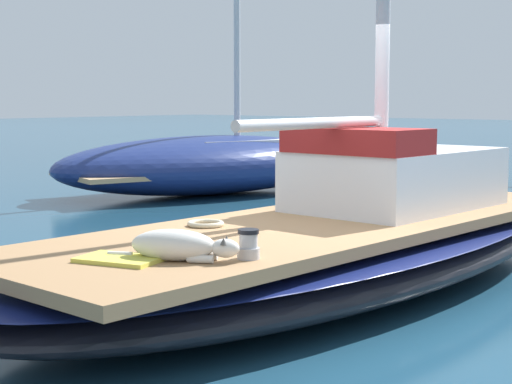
{
  "coord_description": "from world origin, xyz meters",
  "views": [
    {
      "loc": [
        4.27,
        -6.12,
        1.78
      ],
      "look_at": [
        0.0,
        -1.0,
        1.01
      ],
      "focal_mm": 57.06,
      "sensor_mm": 36.0,
      "label": 1
    }
  ],
  "objects_px": {
    "sailboat_main": "(325,255)",
    "deck_towel": "(120,259)",
    "moored_boat_port_side": "(209,163)",
    "dog_white": "(178,246)",
    "deck_winch": "(248,245)",
    "coiled_rope": "(206,224)"
  },
  "relations": [
    {
      "from": "sailboat_main",
      "to": "moored_boat_port_side",
      "type": "height_order",
      "value": "moored_boat_port_side"
    },
    {
      "from": "dog_white",
      "to": "coiled_rope",
      "type": "distance_m",
      "value": 1.55
    },
    {
      "from": "sailboat_main",
      "to": "dog_white",
      "type": "xyz_separation_m",
      "value": [
        0.31,
        -2.21,
        0.43
      ]
    },
    {
      "from": "deck_towel",
      "to": "dog_white",
      "type": "bearing_deg",
      "value": 42.89
    },
    {
      "from": "coiled_rope",
      "to": "dog_white",
      "type": "bearing_deg",
      "value": -53.59
    },
    {
      "from": "sailboat_main",
      "to": "deck_winch",
      "type": "bearing_deg",
      "value": -70.91
    },
    {
      "from": "coiled_rope",
      "to": "deck_towel",
      "type": "bearing_deg",
      "value": -67.81
    },
    {
      "from": "coiled_rope",
      "to": "moored_boat_port_side",
      "type": "distance_m",
      "value": 8.13
    },
    {
      "from": "sailboat_main",
      "to": "deck_towel",
      "type": "height_order",
      "value": "deck_towel"
    },
    {
      "from": "coiled_rope",
      "to": "deck_towel",
      "type": "relative_size",
      "value": 0.58
    },
    {
      "from": "dog_white",
      "to": "deck_winch",
      "type": "height_order",
      "value": "dog_white"
    },
    {
      "from": "dog_white",
      "to": "deck_winch",
      "type": "bearing_deg",
      "value": 47.62
    },
    {
      "from": "deck_winch",
      "to": "coiled_rope",
      "type": "relative_size",
      "value": 0.65
    },
    {
      "from": "dog_white",
      "to": "sailboat_main",
      "type": "bearing_deg",
      "value": 98.01
    },
    {
      "from": "dog_white",
      "to": "deck_winch",
      "type": "distance_m",
      "value": 0.49
    },
    {
      "from": "deck_winch",
      "to": "coiled_rope",
      "type": "xyz_separation_m",
      "value": [
        -1.25,
        0.88,
        -0.08
      ]
    },
    {
      "from": "coiled_rope",
      "to": "moored_boat_port_side",
      "type": "bearing_deg",
      "value": 132.95
    },
    {
      "from": "coiled_rope",
      "to": "moored_boat_port_side",
      "type": "relative_size",
      "value": 0.05
    },
    {
      "from": "sailboat_main",
      "to": "deck_towel",
      "type": "xyz_separation_m",
      "value": [
        0.01,
        -2.49,
        0.34
      ]
    },
    {
      "from": "sailboat_main",
      "to": "deck_winch",
      "type": "height_order",
      "value": "deck_winch"
    },
    {
      "from": "sailboat_main",
      "to": "deck_towel",
      "type": "bearing_deg",
      "value": -89.67
    },
    {
      "from": "deck_towel",
      "to": "moored_boat_port_side",
      "type": "height_order",
      "value": "moored_boat_port_side"
    }
  ]
}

